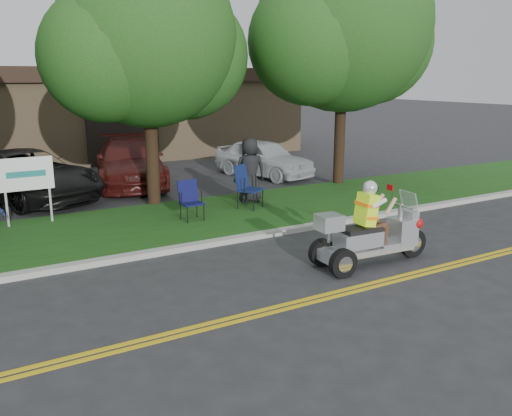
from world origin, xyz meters
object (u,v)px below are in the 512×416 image
trike_scooter (369,236)px  parked_car_mid (26,175)px  lawn_chair_a (190,198)px  parked_car_far_right (263,158)px  parked_car_right (130,162)px  lawn_chair_b (246,184)px

trike_scooter → parked_car_mid: bearing=121.3°
lawn_chair_a → parked_car_far_right: parked_car_far_right is taller
lawn_chair_a → parked_car_right: size_ratio=0.18×
lawn_chair_b → parked_car_right: (-1.56, 5.38, 0.01)m
lawn_chair_b → parked_car_right: parked_car_right is taller
trike_scooter → parked_car_right: bearing=102.2°
trike_scooter → lawn_chair_b: trike_scooter is taller
parked_car_mid → parked_car_far_right: size_ratio=1.33×
lawn_chair_a → parked_car_mid: (-3.18, 4.94, 0.09)m
parked_car_right → lawn_chair_a: bearing=-79.5°
lawn_chair_b → parked_car_far_right: (3.17, 4.32, -0.08)m
lawn_chair_b → parked_car_far_right: bearing=21.6°
lawn_chair_b → parked_car_right: size_ratio=0.22×
trike_scooter → parked_car_far_right: bearing=75.0°
parked_car_far_right → parked_car_mid: bearing=162.8°
parked_car_right → parked_car_far_right: bearing=0.6°
trike_scooter → parked_car_mid: 10.81m
trike_scooter → lawn_chair_a: trike_scooter is taller
lawn_chair_b → parked_car_right: bearing=74.0°
trike_scooter → parked_car_far_right: size_ratio=0.64×
lawn_chair_a → trike_scooter: bearing=-70.3°
lawn_chair_a → parked_car_right: bearing=86.2°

